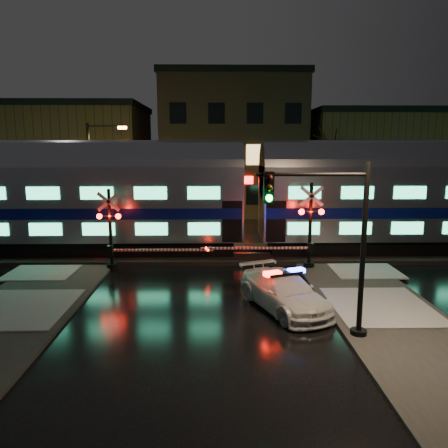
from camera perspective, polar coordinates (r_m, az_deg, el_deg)
The scene contains 12 objects.
ground at distance 18.90m, azimuth -2.68°, elevation -7.93°, with size 120.00×120.00×0.00m, color black.
ballast at distance 23.67m, azimuth -2.34°, elevation -3.91°, with size 90.00×4.20×0.24m, color black.
sidewalk_right at distance 14.56m, azimuth 23.97°, elevation -14.22°, with size 4.00×20.00×0.12m, color #2D2D2D.
building_left at distance 42.22m, azimuth -19.94°, elevation 7.67°, with size 14.00×10.00×9.00m, color #51321F.
building_mid at distance 40.49m, azimuth 1.03°, elevation 9.96°, with size 12.00×11.00×11.50m, color brown.
building_right at distance 42.53m, azimuth 18.99°, elevation 7.40°, with size 12.00×10.00×8.50m, color #51321F.
train at distance 23.17m, azimuth 3.66°, elevation 3.98°, with size 51.00×3.12×5.92m.
police_car at distance 16.13m, azimuth 7.85°, elevation -8.73°, with size 3.38×4.88×1.47m.
crossing_signal_right at distance 21.09m, azimuth 10.26°, elevation -1.32°, with size 5.90×0.66×4.18m.
crossing_signal_left at distance 21.22m, azimuth -13.70°, elevation -1.71°, with size 5.50×0.64×3.90m.
traffic_light at distance 13.40m, azimuth 14.35°, elevation -3.03°, with size 3.50×0.66×5.41m.
streetlight at distance 28.03m, azimuth -16.61°, elevation 6.25°, with size 2.42×0.25×7.23m.
Camera 1 is at (0.55, -17.97, 5.84)m, focal length 35.00 mm.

